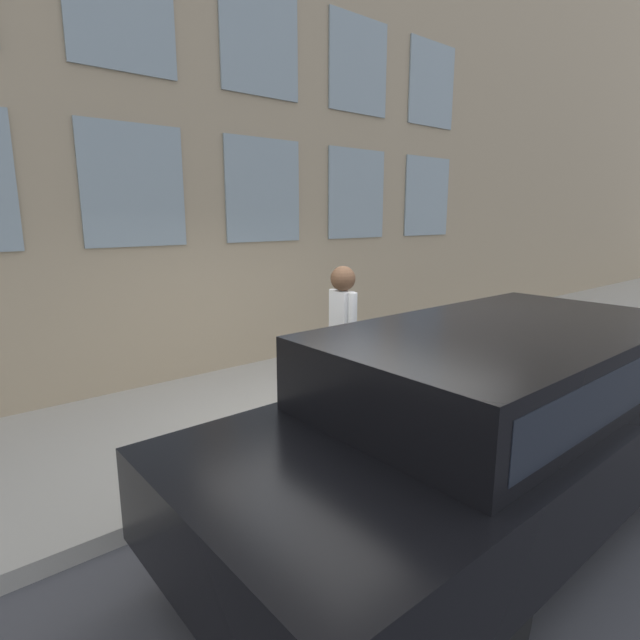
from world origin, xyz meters
TOP-DOWN VIEW (x-y plane):
  - ground_plane at (0.00, 0.00)m, footprint 80.00×80.00m
  - sidewalk at (1.51, 0.00)m, footprint 3.01×60.00m
  - building_facade at (3.16, 0.00)m, footprint 0.33×40.00m
  - fire_hydrant at (0.36, 0.45)m, footprint 0.34×0.45m
  - person at (0.54, -0.36)m, footprint 0.42×0.28m
  - parked_truck_black_near at (-1.51, -0.20)m, footprint 2.01×5.28m

SIDE VIEW (x-z plane):
  - ground_plane at x=0.00m, z-range 0.00..0.00m
  - sidewalk at x=1.51m, z-range 0.00..0.15m
  - fire_hydrant at x=0.36m, z-range 0.16..0.97m
  - parked_truck_black_near at x=-1.51m, z-range 0.15..1.75m
  - person at x=0.54m, z-range 0.33..2.08m
  - building_facade at x=3.16m, z-range -0.01..10.29m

